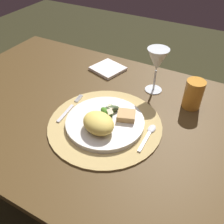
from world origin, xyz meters
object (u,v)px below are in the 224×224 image
at_px(wine_glass, 157,61).
at_px(amber_tumbler, 193,94).
at_px(fork, 69,109).
at_px(spoon, 149,134).
at_px(napkin, 108,69).
at_px(dinner_plate, 105,122).
at_px(dining_table, 109,136).

height_order(wine_glass, amber_tumbler, wine_glass).
xyz_separation_m(fork, spoon, (0.30, 0.02, 0.00)).
xyz_separation_m(spoon, napkin, (-0.32, 0.30, -0.00)).
xyz_separation_m(fork, amber_tumbler, (0.38, 0.24, 0.05)).
xyz_separation_m(dinner_plate, amber_tumbler, (0.23, 0.24, 0.04)).
relative_size(fork, amber_tumbler, 1.55).
xyz_separation_m(fork, napkin, (-0.02, 0.32, -0.00)).
relative_size(napkin, amber_tumbler, 1.18).
distance_m(dining_table, spoon, 0.20).
relative_size(fork, wine_glass, 0.94).
distance_m(dining_table, dinner_plate, 0.13).
bearing_deg(wine_glass, fork, -129.32).
bearing_deg(dining_table, wine_glass, 69.47).
bearing_deg(fork, spoon, 3.97).
xyz_separation_m(dinner_plate, spoon, (0.15, 0.02, -0.01)).
xyz_separation_m(dining_table, napkin, (-0.16, 0.27, 0.11)).
bearing_deg(amber_tumbler, dining_table, -141.72).
relative_size(dining_table, napkin, 11.12).
distance_m(napkin, wine_glass, 0.27).
distance_m(wine_glass, amber_tumbler, 0.18).
height_order(dining_table, spoon, spoon).
bearing_deg(wine_glass, dinner_plate, -104.47).
bearing_deg(spoon, wine_glass, 107.76).
height_order(fork, amber_tumbler, amber_tumbler).
bearing_deg(dining_table, dinner_plate, -75.32).
relative_size(dining_table, dinner_plate, 5.40).
distance_m(dinner_plate, spoon, 0.15).
relative_size(fork, spoon, 1.32).
height_order(dining_table, fork, fork).
bearing_deg(dinner_plate, spoon, 8.91).
height_order(dining_table, wine_glass, wine_glass).
xyz_separation_m(spoon, amber_tumbler, (0.08, 0.22, 0.05)).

